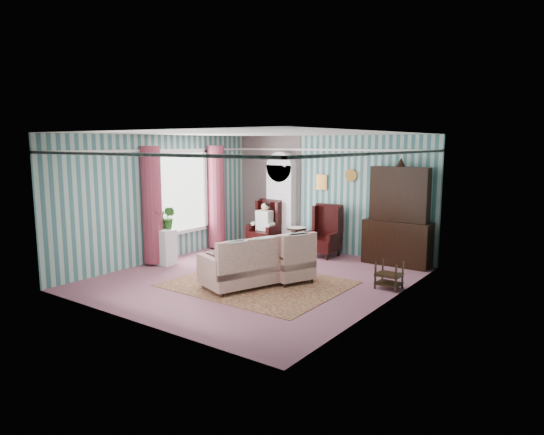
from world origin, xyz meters
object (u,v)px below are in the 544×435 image
Objects in this scene: dresser_hutch at (398,213)px; round_side_table at (296,239)px; nest_table at (389,275)px; floral_armchair at (290,258)px; sofa at (253,256)px; coffee_table at (227,264)px; wingback_left at (264,224)px; bookcase at (281,204)px; seated_woman at (264,225)px; plant_stand at (163,247)px; wingback_right at (323,231)px.

dresser_hutch is 3.93× the size of round_side_table.
nest_table is 0.57× the size of floral_armchair.
sofa is 1.08m from coffee_table.
floral_armchair is at bearing -59.74° from round_side_table.
sofa is at bearing -57.03° from wingback_left.
coffee_table is (-2.63, -2.77, -0.98)m from dresser_hutch.
round_side_table is 3.60m from nest_table.
bookcase is 1.12× the size of sofa.
seated_woman is 3.22m from floral_armchair.
dresser_hutch reaches higher than plant_stand.
dresser_hutch is 2.88m from floral_armchair.
seated_woman reaches higher than plant_stand.
bookcase is at bearing 165.43° from wingback_right.
wingback_right is (1.50, -0.39, -0.50)m from bookcase.
sofa reaches higher than round_side_table.
round_side_table is at bearing 59.62° from plant_stand.
floral_armchair is (1.40, -2.40, 0.18)m from round_side_table.
plant_stand is 0.40× the size of sofa.
dresser_hutch is at bearing -8.01° from sofa.
bookcase is 4.15× the size of nest_table.
dresser_hutch is 3.55m from wingback_left.
coffee_table is at bearing -70.83° from wingback_left.
plant_stand is at bearing 122.32° from floral_armchair.
floral_armchair is at bearing -76.26° from wingback_right.
floral_armchair is at bearing -44.37° from seated_woman.
round_side_table is at bearing 9.46° from wingback_left.
wingback_right reaches higher than sofa.
seated_woman reaches higher than round_side_table.
wingback_right is at bearing 21.96° from sofa.
wingback_right reaches higher than coffee_table.
plant_stand is 1.70m from coffee_table.
wingback_right is 1.56× the size of plant_stand.
floral_armchair is (-1.77, -0.70, 0.21)m from nest_table.
sofa is at bearing -88.28° from wingback_right.
plant_stand is at bearing -144.92° from dresser_hutch.
floral_armchair is at bearing -44.37° from wingback_left.
wingback_left is at bearing 68.78° from floral_armchair.
nest_table is at bearing -28.20° from round_side_table.
seated_woman is at bearing 180.00° from wingback_right.
dresser_hutch is 2.75m from round_side_table.
round_side_table is (0.65, -0.24, -0.82)m from bookcase.
floral_armchair is at bearing -115.46° from dresser_hutch.
wingback_left is 2.68m from coffee_table.
round_side_table is at bearing 169.99° from wingback_right.
seated_woman reaches higher than floral_armchair.
plant_stand is at bearing -171.48° from coffee_table.
wingback_right is at bearing 0.00° from wingback_left.
floral_armchair is (2.05, -2.64, -0.64)m from bookcase.
seated_woman is at bearing -175.59° from dresser_hutch.
nest_table is (2.32, -1.55, -0.35)m from wingback_right.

